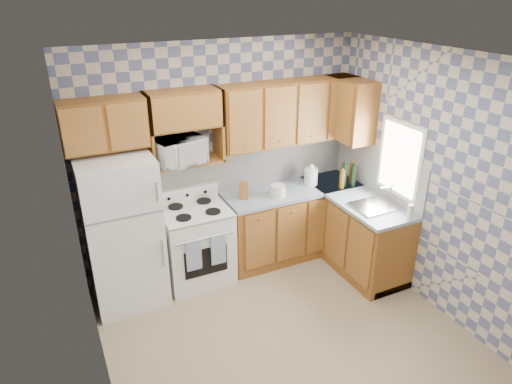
# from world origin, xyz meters

# --- Properties ---
(floor) EXTENTS (3.40, 3.40, 0.00)m
(floor) POSITION_xyz_m (0.00, 0.00, 0.00)
(floor) COLOR #8F7D5D
(floor) RESTS_ON ground
(back_wall) EXTENTS (3.40, 0.02, 2.70)m
(back_wall) POSITION_xyz_m (0.00, 1.60, 1.35)
(back_wall) COLOR slate
(back_wall) RESTS_ON ground
(right_wall) EXTENTS (0.02, 3.20, 2.70)m
(right_wall) POSITION_xyz_m (1.70, 0.00, 1.35)
(right_wall) COLOR slate
(right_wall) RESTS_ON ground
(backsplash_back) EXTENTS (2.60, 0.02, 0.56)m
(backsplash_back) POSITION_xyz_m (0.40, 1.59, 1.20)
(backsplash_back) COLOR silver
(backsplash_back) RESTS_ON back_wall
(backsplash_right) EXTENTS (0.02, 1.60, 0.56)m
(backsplash_right) POSITION_xyz_m (1.69, 0.80, 1.20)
(backsplash_right) COLOR silver
(backsplash_right) RESTS_ON right_wall
(refrigerator) EXTENTS (0.75, 0.70, 1.68)m
(refrigerator) POSITION_xyz_m (-1.27, 1.25, 0.84)
(refrigerator) COLOR white
(refrigerator) RESTS_ON floor
(stove_body) EXTENTS (0.76, 0.65, 0.90)m
(stove_body) POSITION_xyz_m (-0.47, 1.28, 0.45)
(stove_body) COLOR white
(stove_body) RESTS_ON floor
(cooktop) EXTENTS (0.76, 0.65, 0.02)m
(cooktop) POSITION_xyz_m (-0.47, 1.28, 0.91)
(cooktop) COLOR silver
(cooktop) RESTS_ON stove_body
(backguard) EXTENTS (0.76, 0.08, 0.17)m
(backguard) POSITION_xyz_m (-0.47, 1.55, 1.00)
(backguard) COLOR white
(backguard) RESTS_ON cooktop
(dish_towel_left) EXTENTS (0.17, 0.02, 0.36)m
(dish_towel_left) POSITION_xyz_m (-0.61, 0.93, 0.55)
(dish_towel_left) COLOR navy
(dish_towel_left) RESTS_ON stove_body
(dish_towel_right) EXTENTS (0.17, 0.02, 0.36)m
(dish_towel_right) POSITION_xyz_m (-0.33, 0.93, 0.55)
(dish_towel_right) COLOR navy
(dish_towel_right) RESTS_ON stove_body
(base_cabinets_back) EXTENTS (1.75, 0.60, 0.88)m
(base_cabinets_back) POSITION_xyz_m (0.82, 1.30, 0.44)
(base_cabinets_back) COLOR brown
(base_cabinets_back) RESTS_ON floor
(base_cabinets_right) EXTENTS (0.60, 1.60, 0.88)m
(base_cabinets_right) POSITION_xyz_m (1.40, 0.80, 0.44)
(base_cabinets_right) COLOR brown
(base_cabinets_right) RESTS_ON floor
(countertop_back) EXTENTS (1.77, 0.63, 0.04)m
(countertop_back) POSITION_xyz_m (0.82, 1.30, 0.90)
(countertop_back) COLOR gray
(countertop_back) RESTS_ON base_cabinets_back
(countertop_right) EXTENTS (0.63, 1.60, 0.04)m
(countertop_right) POSITION_xyz_m (1.40, 0.80, 0.90)
(countertop_right) COLOR gray
(countertop_right) RESTS_ON base_cabinets_right
(upper_cabinets_back) EXTENTS (1.75, 0.33, 0.74)m
(upper_cabinets_back) POSITION_xyz_m (0.82, 1.44, 1.85)
(upper_cabinets_back) COLOR brown
(upper_cabinets_back) RESTS_ON back_wall
(upper_cabinets_fridge) EXTENTS (0.82, 0.33, 0.50)m
(upper_cabinets_fridge) POSITION_xyz_m (-1.29, 1.44, 1.97)
(upper_cabinets_fridge) COLOR brown
(upper_cabinets_fridge) RESTS_ON back_wall
(upper_cabinets_right) EXTENTS (0.33, 0.70, 0.74)m
(upper_cabinets_right) POSITION_xyz_m (1.53, 1.25, 1.85)
(upper_cabinets_right) COLOR brown
(upper_cabinets_right) RESTS_ON right_wall
(microwave_shelf) EXTENTS (0.80, 0.33, 0.03)m
(microwave_shelf) POSITION_xyz_m (-0.47, 1.44, 1.44)
(microwave_shelf) COLOR brown
(microwave_shelf) RESTS_ON back_wall
(microwave) EXTENTS (0.60, 0.47, 0.29)m
(microwave) POSITION_xyz_m (-0.56, 1.38, 1.60)
(microwave) COLOR white
(microwave) RESTS_ON microwave_shelf
(sink) EXTENTS (0.48, 0.40, 0.03)m
(sink) POSITION_xyz_m (1.40, 0.45, 0.93)
(sink) COLOR #B7B7BC
(sink) RESTS_ON countertop_right
(window) EXTENTS (0.02, 0.66, 0.86)m
(window) POSITION_xyz_m (1.69, 0.45, 1.45)
(window) COLOR white
(window) RESTS_ON right_wall
(bottle_0) EXTENTS (0.07, 0.07, 0.30)m
(bottle_0) POSITION_xyz_m (1.43, 1.09, 1.07)
(bottle_0) COLOR black
(bottle_0) RESTS_ON countertop_back
(bottle_1) EXTENTS (0.07, 0.07, 0.28)m
(bottle_1) POSITION_xyz_m (1.53, 1.04, 1.06)
(bottle_1) COLOR black
(bottle_1) RESTS_ON countertop_back
(bottle_2) EXTENTS (0.07, 0.07, 0.26)m
(bottle_2) POSITION_xyz_m (1.58, 1.13, 1.05)
(bottle_2) COLOR brown
(bottle_2) RESTS_ON countertop_back
(bottle_3) EXTENTS (0.07, 0.07, 0.24)m
(bottle_3) POSITION_xyz_m (1.36, 1.04, 1.04)
(bottle_3) COLOR brown
(bottle_3) RESTS_ON countertop_back
(knife_block) EXTENTS (0.12, 0.12, 0.21)m
(knife_block) POSITION_xyz_m (0.15, 1.29, 1.02)
(knife_block) COLOR brown
(knife_block) RESTS_ON countertop_back
(electric_kettle) EXTENTS (0.17, 0.17, 0.21)m
(electric_kettle) POSITION_xyz_m (1.09, 1.31, 1.03)
(electric_kettle) COLOR white
(electric_kettle) RESTS_ON countertop_back
(food_containers) EXTENTS (0.20, 0.20, 0.13)m
(food_containers) POSITION_xyz_m (0.55, 1.20, 0.99)
(food_containers) COLOR silver
(food_containers) RESTS_ON countertop_back
(soap_bottle) EXTENTS (0.06, 0.06, 0.17)m
(soap_bottle) POSITION_xyz_m (1.55, 0.05, 1.01)
(soap_bottle) COLOR silver
(soap_bottle) RESTS_ON countertop_right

